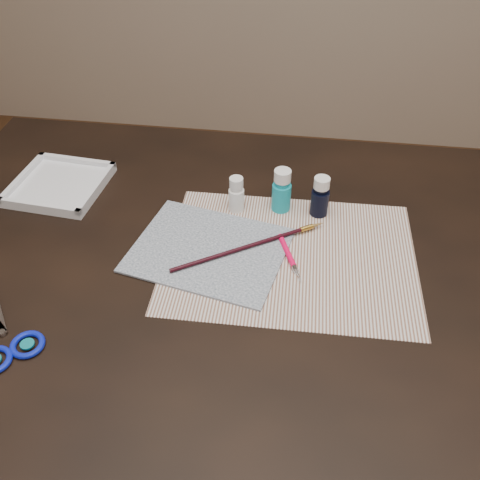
# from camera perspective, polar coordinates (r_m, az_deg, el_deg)

# --- Properties ---
(ground) EXTENTS (3.50, 3.50, 0.02)m
(ground) POSITION_cam_1_polar(r_m,az_deg,el_deg) (1.59, 0.00, -22.47)
(ground) COLOR #422614
(ground) RESTS_ON ground
(table) EXTENTS (1.30, 0.90, 0.75)m
(table) POSITION_cam_1_polar(r_m,az_deg,el_deg) (1.26, 0.00, -14.70)
(table) COLOR black
(table) RESTS_ON ground
(paper) EXTENTS (0.46, 0.35, 0.00)m
(paper) POSITION_cam_1_polar(r_m,az_deg,el_deg) (0.98, 5.36, -1.71)
(paper) COLOR silver
(paper) RESTS_ON table
(canvas) EXTENTS (0.31, 0.27, 0.00)m
(canvas) POSITION_cam_1_polar(r_m,az_deg,el_deg) (0.99, -3.34, -1.06)
(canvas) COLOR #15263A
(canvas) RESTS_ON paper
(paint_bottle_white) EXTENTS (0.04, 0.04, 0.08)m
(paint_bottle_white) POSITION_cam_1_polar(r_m,az_deg,el_deg) (1.06, -0.39, 4.91)
(paint_bottle_white) COLOR white
(paint_bottle_white) RESTS_ON table
(paint_bottle_cyan) EXTENTS (0.05, 0.05, 0.09)m
(paint_bottle_cyan) POSITION_cam_1_polar(r_m,az_deg,el_deg) (1.06, 4.46, 5.30)
(paint_bottle_cyan) COLOR #159FB2
(paint_bottle_cyan) RESTS_ON table
(paint_bottle_navy) EXTENTS (0.04, 0.04, 0.09)m
(paint_bottle_navy) POSITION_cam_1_polar(r_m,az_deg,el_deg) (1.06, 8.55, 4.61)
(paint_bottle_navy) COLOR black
(paint_bottle_navy) RESTS_ON table
(paintbrush) EXTENTS (0.27, 0.18, 0.01)m
(paintbrush) POSITION_cam_1_polar(r_m,az_deg,el_deg) (0.98, 1.16, -0.58)
(paintbrush) COLOR black
(paintbrush) RESTS_ON canvas
(craft_knife) EXTENTS (0.06, 0.12, 0.01)m
(craft_knife) POSITION_cam_1_polar(r_m,az_deg,el_deg) (0.97, 5.37, -1.92)
(craft_knife) COLOR #F8094C
(craft_knife) RESTS_ON paper
(palette_tray) EXTENTS (0.20, 0.20, 0.02)m
(palette_tray) POSITION_cam_1_polar(r_m,az_deg,el_deg) (1.20, -18.70, 5.68)
(palette_tray) COLOR white
(palette_tray) RESTS_ON table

